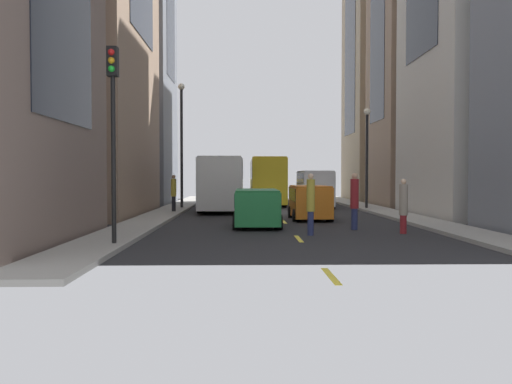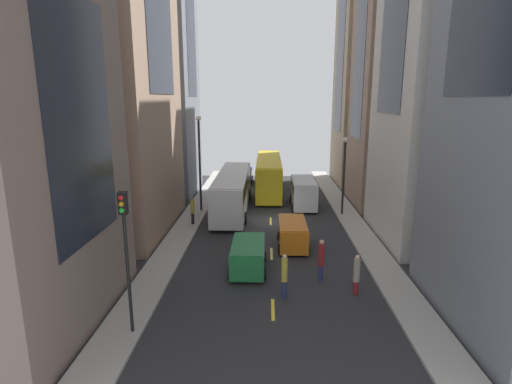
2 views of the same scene
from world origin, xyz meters
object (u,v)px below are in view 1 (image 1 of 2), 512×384
city_bus_white (223,179)px  streetcar_yellow (266,177)px  car_blue_2 (232,190)px  pedestrian_walking_far (311,202)px  pedestrian_crossing_near (354,199)px  car_orange_0 (310,200)px  car_green_1 (257,205)px  delivery_van_white (315,186)px  traffic_light_near_corner (113,107)px  pedestrian_crossing_mid (174,192)px  pedestrian_waiting_curb (403,205)px

city_bus_white → streetcar_yellow: (3.19, 7.40, 0.11)m
car_blue_2 → pedestrian_walking_far: 28.28m
pedestrian_crossing_near → car_blue_2: bearing=65.5°
city_bus_white → car_orange_0: city_bus_white is taller
car_green_1 → pedestrian_crossing_near: pedestrian_crossing_near is taller
streetcar_yellow → city_bus_white: bearing=-113.3°
delivery_van_white → pedestrian_walking_far: size_ratio=2.21×
traffic_light_near_corner → pedestrian_crossing_mid: bearing=90.5°
city_bus_white → pedestrian_crossing_mid: 5.26m
streetcar_yellow → traffic_light_near_corner: size_ratio=2.16×
car_orange_0 → pedestrian_walking_far: pedestrian_walking_far is taller
car_green_1 → car_blue_2: 24.77m
car_orange_0 → pedestrian_crossing_near: 5.29m
car_green_1 → pedestrian_waiting_curb: (5.59, -2.85, 0.15)m
car_green_1 → pedestrian_walking_far: (1.94, -3.33, 0.29)m
city_bus_white → pedestrian_walking_far: bearing=-76.3°
pedestrian_walking_far → pedestrian_crossing_near: 2.89m
city_bus_white → traffic_light_near_corner: traffic_light_near_corner is taller
car_orange_0 → pedestrian_waiting_curb: size_ratio=1.93×
city_bus_white → pedestrian_crossing_mid: bearing=-121.9°
streetcar_yellow → pedestrian_walking_far: size_ratio=5.61×
city_bus_white → pedestrian_crossing_near: city_bus_white is taller
car_blue_2 → pedestrian_crossing_mid: 16.83m
car_orange_0 → pedestrian_walking_far: 7.22m
car_blue_2 → car_green_1: bearing=-86.2°
car_orange_0 → pedestrian_crossing_mid: bearing=150.0°
car_green_1 → pedestrian_crossing_mid: size_ratio=1.89×
delivery_van_white → car_orange_0: size_ratio=1.26×
pedestrian_crossing_near → traffic_light_near_corner: size_ratio=0.39×
car_blue_2 → traffic_light_near_corner: traffic_light_near_corner is taller
delivery_van_white → car_green_1: 14.58m
pedestrian_walking_far → pedestrian_crossing_near: pedestrian_crossing_near is taller
traffic_light_near_corner → car_green_1: bearing=55.7°
car_green_1 → city_bus_white: bearing=98.8°
pedestrian_crossing_near → city_bus_white: bearing=76.4°
city_bus_white → car_green_1: 12.78m
car_blue_2 → pedestrian_crossing_mid: bearing=-100.4°
streetcar_yellow → car_green_1: size_ratio=3.22×
car_orange_0 → pedestrian_walking_far: (-0.85, -7.16, 0.23)m
city_bus_white → traffic_light_near_corner: 19.62m
delivery_van_white → car_orange_0: (-1.59, -10.06, -0.49)m
car_blue_2 → pedestrian_walking_far: pedestrian_walking_far is taller
streetcar_yellow → pedestrian_crossing_mid: streetcar_yellow is taller
delivery_van_white → traffic_light_near_corner: traffic_light_near_corner is taller
car_green_1 → pedestrian_crossing_mid: bearing=119.9°
pedestrian_waiting_curb → pedestrian_walking_far: bearing=-26.8°
traffic_light_near_corner → pedestrian_crossing_near: bearing=32.2°
car_orange_0 → traffic_light_near_corner: traffic_light_near_corner is taller
pedestrian_crossing_near → traffic_light_near_corner: bearing=175.4°
streetcar_yellow → delivery_van_white: streetcar_yellow is taller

